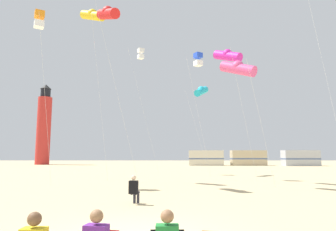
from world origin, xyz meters
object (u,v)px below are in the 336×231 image
at_px(kite_flyer_standing, 134,189).
at_px(kite_tube_gold, 93,15).
at_px(kite_box_blue, 198,60).
at_px(rv_van_tan, 249,158).
at_px(kite_box_white, 141,54).
at_px(kite_tube_rainbow, 238,68).
at_px(kite_tube_cyan, 202,91).
at_px(kite_box_orange, 40,20).
at_px(rv_van_silver, 301,158).
at_px(rv_van_cream, 206,158).
at_px(kite_tube_scarlet, 108,13).
at_px(kite_tube_magenta, 228,56).
at_px(lighthouse_distant, 44,126).

xyz_separation_m(kite_flyer_standing, kite_tube_gold, (-4.70, 10.61, 12.48)).
height_order(kite_box_blue, rv_van_tan, kite_box_blue).
xyz_separation_m(kite_box_white, kite_tube_rainbow, (7.47, -13.63, -5.61)).
bearing_deg(kite_tube_cyan, kite_box_orange, -137.35).
distance_m(kite_tube_gold, rv_van_silver, 45.61).
bearing_deg(kite_tube_gold, rv_van_tan, 58.30).
bearing_deg(kite_tube_rainbow, kite_box_white, 118.71).
xyz_separation_m(kite_tube_rainbow, rv_van_cream, (2.69, 38.72, -6.05)).
bearing_deg(kite_tube_cyan, rv_van_silver, 50.43).
bearing_deg(kite_tube_scarlet, kite_tube_magenta, 20.32).
relative_size(kite_tube_scarlet, rv_van_cream, 1.83).
xyz_separation_m(kite_box_orange, kite_tube_gold, (2.59, 3.73, 2.13)).
bearing_deg(kite_tube_magenta, rv_van_cream, 85.78).
height_order(kite_tube_scarlet, kite_tube_rainbow, kite_tube_scarlet).
bearing_deg(kite_tube_scarlet, kite_tube_rainbow, -3.02).
xyz_separation_m(kite_box_white, kite_tube_magenta, (7.56, -10.02, -3.56)).
bearing_deg(kite_tube_scarlet, kite_flyer_standing, -68.42).
bearing_deg(kite_tube_gold, kite_box_white, 71.85).
bearing_deg(rv_van_tan, rv_van_cream, 177.78).
relative_size(kite_box_white, kite_tube_rainbow, 1.68).
xyz_separation_m(kite_tube_rainbow, rv_van_silver, (19.53, 36.62, -6.05)).
bearing_deg(kite_box_white, kite_tube_gold, -108.15).
bearing_deg(kite_tube_gold, lighthouse_distant, 116.49).
relative_size(kite_tube_cyan, kite_tube_gold, 0.66).
bearing_deg(kite_tube_scarlet, kite_tube_gold, 117.67).
distance_m(kite_tube_cyan, kite_box_blue, 5.44).
bearing_deg(kite_tube_gold, kite_tube_cyan, 37.89).
height_order(lighthouse_distant, rv_van_silver, lighthouse_distant).
height_order(kite_tube_cyan, kite_tube_gold, kite_tube_gold).
relative_size(kite_tube_scarlet, lighthouse_distant, 0.72).
height_order(kite_tube_rainbow, rv_van_cream, kite_tube_rainbow).
bearing_deg(kite_box_white, kite_box_orange, -113.39).
height_order(kite_flyer_standing, kite_tube_cyan, kite_tube_cyan).
xyz_separation_m(kite_box_orange, lighthouse_distant, (-17.23, 43.50, -3.13)).
relative_size(kite_tube_magenta, lighthouse_distant, 0.61).
height_order(kite_flyer_standing, kite_tube_magenta, kite_tube_magenta).
height_order(kite_tube_rainbow, rv_van_silver, kite_tube_rainbow).
bearing_deg(kite_flyer_standing, kite_tube_cyan, -90.72).
xyz_separation_m(kite_flyer_standing, lighthouse_distant, (-24.52, 50.37, 7.22)).
bearing_deg(kite_box_orange, kite_tube_scarlet, -2.26).
height_order(kite_box_blue, kite_box_white, kite_box_white).
bearing_deg(kite_box_blue, lighthouse_distant, 127.21).
bearing_deg(kite_tube_rainbow, kite_tube_magenta, 88.48).
distance_m(kite_box_blue, kite_box_white, 9.45).
relative_size(kite_tube_magenta, rv_van_silver, 1.56).
bearing_deg(lighthouse_distant, kite_tube_scarlet, -63.40).
distance_m(kite_box_blue, kite_tube_gold, 9.43).
distance_m(kite_box_white, rv_van_silver, 37.33).
height_order(kite_tube_gold, rv_van_cream, kite_tube_gold).
height_order(kite_tube_cyan, kite_box_orange, kite_box_orange).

